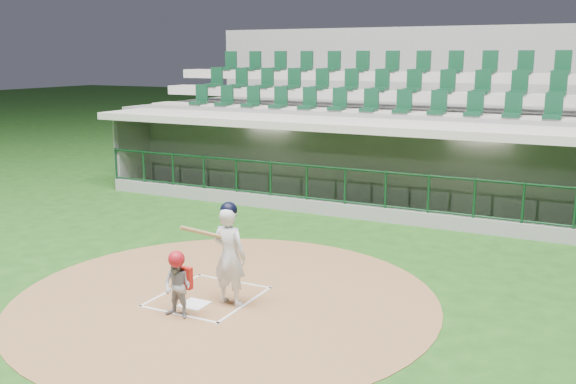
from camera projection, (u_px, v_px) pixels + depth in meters
name	position (u px, v px, depth m)	size (l,w,h in m)	color
ground	(217.00, 292.00, 11.20)	(120.00, 120.00, 0.00)	#194513
dirt_circle	(226.00, 298.00, 10.90)	(7.20, 7.20, 0.01)	brown
home_plate	(194.00, 304.00, 10.59)	(0.43, 0.43, 0.02)	white
batter_box_chalk	(208.00, 297.00, 10.94)	(1.55, 1.80, 0.01)	white
dugout_structure	(374.00, 169.00, 17.79)	(16.40, 3.70, 3.00)	slate
seating_deck	(403.00, 140.00, 20.43)	(17.00, 6.72, 5.15)	slate
batter	(229.00, 253.00, 10.46)	(0.85, 0.86, 1.74)	silver
catcher	(178.00, 284.00, 10.00)	(0.50, 0.40, 1.08)	#97979D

